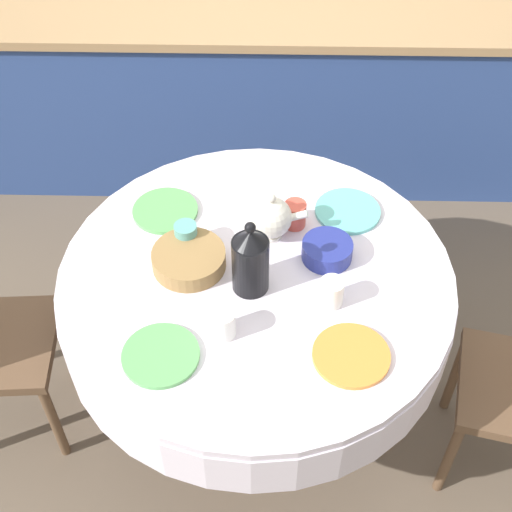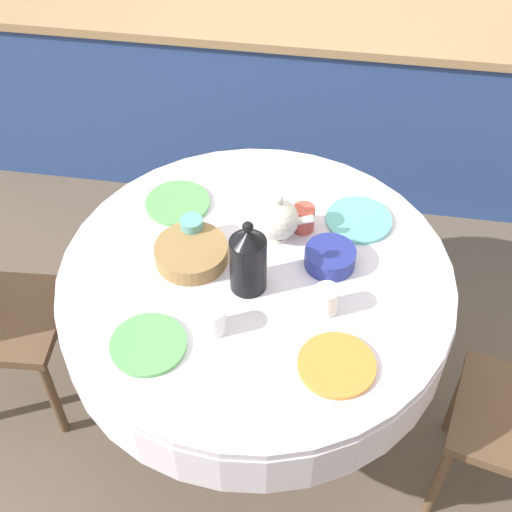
% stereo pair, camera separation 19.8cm
% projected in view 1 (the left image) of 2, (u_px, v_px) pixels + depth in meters
% --- Properties ---
extents(ground_plane, '(12.00, 12.00, 0.00)m').
position_uv_depth(ground_plane, '(256.00, 403.00, 2.84)').
color(ground_plane, brown).
extents(kitchen_counter, '(3.24, 0.64, 0.89)m').
position_uv_depth(kitchen_counter, '(263.00, 92.00, 3.55)').
color(kitchen_counter, '#2D4784').
rests_on(kitchen_counter, ground_plane).
extents(dining_table, '(1.28, 1.28, 0.78)m').
position_uv_depth(dining_table, '(256.00, 298.00, 2.36)').
color(dining_table, tan).
rests_on(dining_table, ground_plane).
extents(plate_near_left, '(0.23, 0.23, 0.01)m').
position_uv_depth(plate_near_left, '(161.00, 355.00, 2.04)').
color(plate_near_left, '#5BA85B').
rests_on(plate_near_left, dining_table).
extents(cup_near_left, '(0.07, 0.07, 0.09)m').
position_uv_depth(cup_near_left, '(223.00, 324.00, 2.07)').
color(cup_near_left, white).
rests_on(cup_near_left, dining_table).
extents(plate_near_right, '(0.23, 0.23, 0.01)m').
position_uv_depth(plate_near_right, '(351.00, 355.00, 2.04)').
color(plate_near_right, orange).
rests_on(plate_near_right, dining_table).
extents(cup_near_right, '(0.07, 0.07, 0.09)m').
position_uv_depth(cup_near_right, '(332.00, 292.00, 2.15)').
color(cup_near_right, white).
rests_on(cup_near_right, dining_table).
extents(plate_far_left, '(0.23, 0.23, 0.01)m').
position_uv_depth(plate_far_left, '(165.00, 210.00, 2.46)').
color(plate_far_left, '#5BA85B').
rests_on(plate_far_left, dining_table).
extents(cup_far_left, '(0.07, 0.07, 0.09)m').
position_uv_depth(cup_far_left, '(186.00, 236.00, 2.32)').
color(cup_far_left, '#5BA39E').
rests_on(cup_far_left, dining_table).
extents(plate_far_right, '(0.23, 0.23, 0.01)m').
position_uv_depth(plate_far_right, '(348.00, 211.00, 2.46)').
color(plate_far_right, '#60BCB7').
rests_on(plate_far_right, dining_table).
extents(cup_far_right, '(0.07, 0.07, 0.09)m').
position_uv_depth(cup_far_right, '(295.00, 214.00, 2.39)').
color(cup_far_right, '#CC4C3D').
rests_on(cup_far_right, dining_table).
extents(coffee_carafe, '(0.11, 0.11, 0.27)m').
position_uv_depth(coffee_carafe, '(250.00, 260.00, 2.15)').
color(coffee_carafe, black).
rests_on(coffee_carafe, dining_table).
extents(teapot, '(0.19, 0.14, 0.18)m').
position_uv_depth(teapot, '(271.00, 218.00, 2.33)').
color(teapot, silver).
rests_on(teapot, dining_table).
extents(bread_basket, '(0.24, 0.24, 0.06)m').
position_uv_depth(bread_basket, '(189.00, 259.00, 2.27)').
color(bread_basket, olive).
rests_on(bread_basket, dining_table).
extents(fruit_bowl, '(0.16, 0.16, 0.06)m').
position_uv_depth(fruit_bowl, '(327.00, 250.00, 2.29)').
color(fruit_bowl, navy).
rests_on(fruit_bowl, dining_table).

